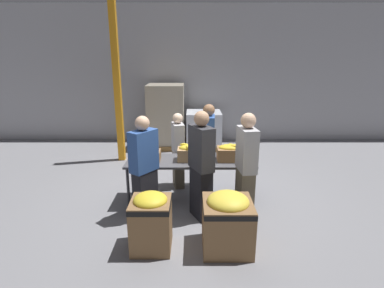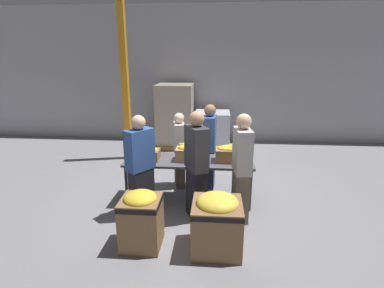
# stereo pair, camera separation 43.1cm
# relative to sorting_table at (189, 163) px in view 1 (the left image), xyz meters

# --- Properties ---
(ground_plane) EXTENTS (30.00, 30.00, 0.00)m
(ground_plane) POSITION_rel_sorting_table_xyz_m (0.00, 0.00, -0.72)
(ground_plane) COLOR gray
(wall_back) EXTENTS (16.00, 0.08, 4.00)m
(wall_back) POSITION_rel_sorting_table_xyz_m (0.00, 4.23, 1.28)
(wall_back) COLOR #A8A8AD
(wall_back) RESTS_ON ground_plane
(sorting_table) EXTENTS (2.25, 0.75, 0.78)m
(sorting_table) POSITION_rel_sorting_table_xyz_m (0.00, 0.00, 0.00)
(sorting_table) COLOR #4C4C51
(sorting_table) RESTS_ON ground_plane
(banana_box_0) EXTENTS (0.44, 0.33, 0.24)m
(banana_box_0) POSITION_rel_sorting_table_xyz_m (-0.74, -0.02, 0.17)
(banana_box_0) COLOR olive
(banana_box_0) RESTS_ON sorting_table
(banana_box_1) EXTENTS (0.47, 0.38, 0.30)m
(banana_box_1) POSITION_rel_sorting_table_xyz_m (0.01, -0.01, 0.20)
(banana_box_1) COLOR tan
(banana_box_1) RESTS_ON sorting_table
(banana_box_2) EXTENTS (0.49, 0.33, 0.30)m
(banana_box_2) POSITION_rel_sorting_table_xyz_m (0.72, 0.00, 0.20)
(banana_box_2) COLOR olive
(banana_box_2) RESTS_ON sorting_table
(volunteer_0) EXTENTS (0.28, 0.49, 1.74)m
(volunteer_0) POSITION_rel_sorting_table_xyz_m (0.87, -0.60, 0.14)
(volunteer_0) COLOR #6B604C
(volunteer_0) RESTS_ON ground_plane
(volunteer_1) EXTENTS (0.25, 0.46, 1.68)m
(volunteer_1) POSITION_rel_sorting_table_xyz_m (0.35, 0.61, 0.11)
(volunteer_1) COLOR #2D3856
(volunteer_1) RESTS_ON ground_plane
(volunteer_2) EXTENTS (0.28, 0.44, 1.50)m
(volunteer_2) POSITION_rel_sorting_table_xyz_m (-0.25, 0.63, 0.03)
(volunteer_2) COLOR #6B604C
(volunteer_2) RESTS_ON ground_plane
(volunteer_3) EXTENTS (0.42, 0.53, 1.76)m
(volunteer_3) POSITION_rel_sorting_table_xyz_m (0.17, -0.58, 0.15)
(volunteer_3) COLOR black
(volunteer_3) RESTS_ON ground_plane
(volunteer_4) EXTENTS (0.45, 0.49, 1.68)m
(volunteer_4) POSITION_rel_sorting_table_xyz_m (-0.73, -0.56, 0.11)
(volunteer_4) COLOR black
(volunteer_4) RESTS_ON ground_plane
(donation_bin_0) EXTENTS (0.53, 0.53, 0.81)m
(donation_bin_0) POSITION_rel_sorting_table_xyz_m (-0.53, -1.42, -0.29)
(donation_bin_0) COLOR olive
(donation_bin_0) RESTS_ON ground_plane
(donation_bin_1) EXTENTS (0.66, 0.66, 0.82)m
(donation_bin_1) POSITION_rel_sorting_table_xyz_m (0.50, -1.42, -0.29)
(donation_bin_1) COLOR olive
(donation_bin_1) RESTS_ON ground_plane
(support_pillar) EXTENTS (0.16, 0.16, 4.00)m
(support_pillar) POSITION_rel_sorting_table_xyz_m (-1.77, 2.26, 1.28)
(support_pillar) COLOR orange
(support_pillar) RESTS_ON ground_plane
(pallet_stack_0) EXTENTS (1.10, 1.10, 1.79)m
(pallet_stack_0) POSITION_rel_sorting_table_xyz_m (-0.72, 3.46, 0.16)
(pallet_stack_0) COLOR olive
(pallet_stack_0) RESTS_ON ground_plane
(pallet_stack_1) EXTENTS (1.06, 1.06, 1.03)m
(pallet_stack_1) POSITION_rel_sorting_table_xyz_m (0.36, 3.39, -0.22)
(pallet_stack_1) COLOR olive
(pallet_stack_1) RESTS_ON ground_plane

